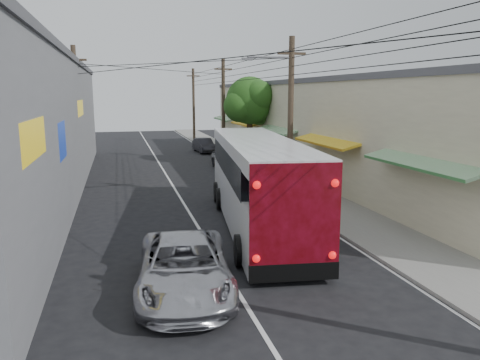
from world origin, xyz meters
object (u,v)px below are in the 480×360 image
(coach_bus, at_px, (257,182))
(pedestrian_far, at_px, (319,174))
(parked_car_far, at_px, (204,145))
(parked_car_mid, at_px, (229,158))
(pedestrian_near, at_px, (323,179))
(parked_suv, at_px, (253,171))
(jeepney, at_px, (184,267))

(coach_bus, distance_m, pedestrian_far, 7.81)
(coach_bus, height_order, parked_car_far, coach_bus)
(parked_car_mid, height_order, pedestrian_near, pedestrian_near)
(parked_suv, height_order, parked_car_far, parked_suv)
(parked_car_mid, distance_m, pedestrian_near, 10.19)
(parked_suv, height_order, pedestrian_far, pedestrian_far)
(coach_bus, distance_m, parked_car_mid, 14.79)
(coach_bus, height_order, parked_car_mid, coach_bus)
(jeepney, distance_m, parked_car_mid, 21.17)
(parked_car_mid, xyz_separation_m, pedestrian_far, (3.00, -8.85, 0.20))
(parked_car_far, bearing_deg, parked_car_mid, -94.74)
(parked_suv, bearing_deg, pedestrian_near, -46.57)
(jeepney, height_order, pedestrian_near, pedestrian_near)
(parked_suv, distance_m, pedestrian_far, 4.00)
(parked_suv, bearing_deg, parked_car_mid, 95.35)
(jeepney, xyz_separation_m, parked_suv, (6.00, 14.10, 0.11))
(parked_car_far, height_order, pedestrian_near, pedestrian_near)
(parked_suv, distance_m, parked_car_far, 16.13)
(coach_bus, xyz_separation_m, parked_car_far, (2.23, 24.50, -1.20))
(parked_car_mid, distance_m, parked_car_far, 9.92)
(parked_suv, xyz_separation_m, parked_car_far, (0.00, 16.12, -0.21))
(coach_bus, relative_size, parked_car_far, 3.23)
(pedestrian_near, bearing_deg, jeepney, 66.30)
(coach_bus, relative_size, jeepney, 2.37)
(parked_car_far, bearing_deg, coach_bus, -99.95)
(pedestrian_near, bearing_deg, parked_car_far, -65.60)
(parked_suv, height_order, parked_car_mid, parked_suv)
(coach_bus, distance_m, parked_car_far, 24.63)
(jeepney, relative_size, parked_suv, 0.90)
(jeepney, bearing_deg, pedestrian_near, 56.23)
(jeepney, distance_m, pedestrian_far, 14.57)
(pedestrian_far, bearing_deg, parked_car_far, -58.62)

